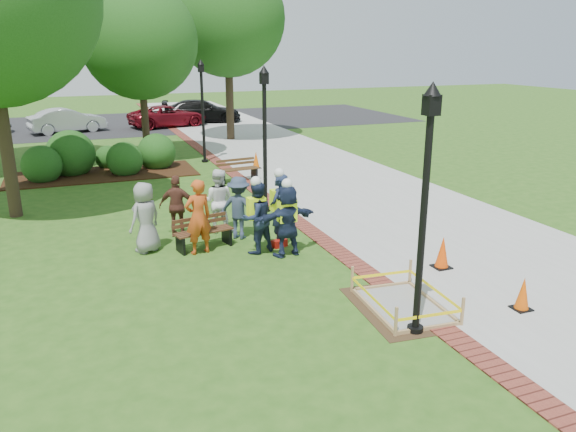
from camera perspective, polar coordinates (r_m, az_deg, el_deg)
name	(u,v)px	position (r m, az deg, el deg)	size (l,w,h in m)	color
ground	(286,278)	(12.10, -0.15, -6.33)	(100.00, 100.00, 0.00)	#285116
sidewalk	(313,169)	(22.78, 2.56, 4.81)	(6.00, 60.00, 0.02)	#9E9E99
brick_edging	(236,175)	(21.70, -5.35, 4.16)	(0.50, 60.00, 0.03)	maroon
mulch_bed	(103,174)	(22.90, -18.29, 4.06)	(7.00, 3.00, 0.05)	#381E0F
parking_lot	(136,123)	(37.89, -15.18, 9.09)	(36.00, 12.00, 0.01)	black
wet_concrete_pad	(404,296)	(10.93, 11.66, -8.01)	(1.88, 2.43, 0.55)	#47331E
bench_near	(204,239)	(13.92, -8.54, -2.28)	(1.49, 0.75, 0.77)	#542B1C
bench_far	(238,174)	(20.71, -5.08, 4.24)	(1.54, 0.68, 0.81)	#553A1D
cone_front	(523,294)	(11.47, 22.75, -7.36)	(0.34, 0.34, 0.66)	black
cone_back	(442,253)	(12.95, 15.42, -3.66)	(0.38, 0.38, 0.75)	black
cone_far	(256,160)	(22.82, -3.27, 5.67)	(0.36, 0.36, 0.70)	black
toolbox	(279,243)	(13.90, -0.89, -2.78)	(0.37, 0.20, 0.19)	#99120B
lamp_near	(425,194)	(9.34, 13.75, 2.19)	(0.28, 0.28, 4.26)	black
lamp_mid	(265,129)	(16.41, -2.39, 8.85)	(0.28, 0.28, 4.26)	black
lamp_far	(202,103)	(24.07, -8.69, 11.24)	(0.28, 0.28, 4.26)	black
tree_back	(139,41)	(25.10, -14.87, 16.80)	(4.82, 4.82, 7.38)	#3D2D1E
tree_right	(227,18)	(30.00, -6.18, 19.35)	(5.85, 5.85, 9.04)	#3D2D1E
shrub_a	(44,181)	(22.53, -23.56, 3.25)	(1.44, 1.44, 1.44)	#1C4915
shrub_b	(73,174)	(23.37, -21.02, 3.98)	(1.85, 1.85, 1.85)	#1C4915
shrub_c	(126,175)	(22.63, -16.14, 4.05)	(1.38, 1.38, 1.38)	#1C4915
shrub_d	(158,168)	(23.57, -13.10, 4.77)	(1.52, 1.52, 1.52)	#1C4915
shrub_e	(109,168)	(24.14, -17.76, 4.69)	(0.99, 0.99, 0.99)	#1C4915
casual_person_a	(145,218)	(13.78, -14.29, -0.15)	(0.65, 0.60, 1.71)	gray
casual_person_b	(198,217)	(13.40, -9.11, -0.10)	(0.65, 0.49, 1.81)	#C44617
casual_person_c	(218,201)	(14.90, -7.11, 1.52)	(0.65, 0.57, 1.71)	white
casual_person_d	(177,206)	(14.75, -11.17, 0.97)	(0.60, 0.50, 1.61)	brown
casual_person_e	(239,208)	(14.37, -4.99, 0.82)	(0.61, 0.59, 1.62)	#2D394F
hivis_worker_a	(287,218)	(13.09, -0.10, -0.19)	(0.59, 0.43, 1.87)	#1C3149
hivis_worker_b	(279,207)	(13.82, -0.90, 0.89)	(0.67, 0.67, 1.95)	#1B2C48
hivis_worker_c	(256,215)	(13.30, -3.23, 0.08)	(0.64, 0.51, 1.88)	#1A1B44
parked_car_b	(69,133)	(34.91, -21.38, 7.89)	(4.60, 2.00, 1.50)	#B9B9BE
parked_car_c	(169,127)	(35.75, -12.04, 8.86)	(4.37, 1.90, 1.42)	maroon
parked_car_d	(202,122)	(37.44, -8.69, 9.39)	(4.83, 2.10, 1.57)	black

